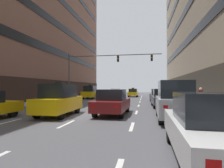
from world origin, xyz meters
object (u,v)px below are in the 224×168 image
Objects in this scene: car_parked_1 at (174,101)px; pedestrian_0 at (201,97)px; taxi_driving_3 at (59,100)px; traffic_signal_0 at (101,65)px; taxi_driving_4 at (133,93)px; car_driving_2 at (115,93)px; taxi_driving_0 at (90,92)px; car_parked_2 at (163,98)px; car_parked_0 at (212,128)px; car_parked_3 at (158,96)px; car_driving_5 at (112,102)px.

car_parked_1 is 4.88m from pedestrian_0.
traffic_signal_0 reaches higher than taxi_driving_3.
car_parked_1 reaches higher than taxi_driving_4.
pedestrian_0 reaches higher than car_driving_2.
taxi_driving_4 is at bearing 19.17° from car_driving_2.
taxi_driving_0 is 9.83m from taxi_driving_4.
car_parked_0 is at bearing -90.01° from car_parked_2.
car_parked_1 is (7.21, -0.43, 0.08)m from taxi_driving_3.
taxi_driving_0 is 6.01m from traffic_signal_0.
taxi_driving_0 is 1.01× the size of taxi_driving_4.
car_parked_0 is at bearing -76.49° from car_driving_2.
car_parked_0 is (7.22, -30.04, 0.08)m from car_driving_2.
taxi_driving_4 is 0.96× the size of car_parked_3.
car_driving_2 is 0.91× the size of car_driving_5.
taxi_driving_4 is 18.90m from car_parked_2.
car_parked_1 reaches higher than car_parked_2.
car_parked_3 is at bearing -72.80° from taxi_driving_4.
taxi_driving_0 is 20.84m from car_parked_1.
taxi_driving_4 is 0.92× the size of car_parked_0.
pedestrian_0 is at bearing -73.08° from taxi_driving_4.
car_parked_3 is (0.00, 18.68, -0.03)m from car_parked_0.
traffic_signal_0 is at bearing 135.56° from car_parked_2.
car_parked_1 is at bearing -3.41° from taxi_driving_3.
taxi_driving_4 reaches higher than car_driving_5.
car_parked_0 is (7.21, -6.29, -0.18)m from taxi_driving_3.
car_parked_3 is at bearing 59.79° from taxi_driving_3.
car_driving_2 is 23.75m from taxi_driving_3.
car_parked_2 is at bearing -90.00° from car_parked_3.
car_driving_5 is (6.62, -16.52, -0.19)m from taxi_driving_0.
traffic_signal_0 is (-3.96, 12.97, 4.25)m from car_driving_5.
car_driving_5 is at bearing -89.89° from taxi_driving_4.
car_driving_5 is at bearing 117.42° from car_parked_0.
car_parked_1 is 1.03× the size of car_parked_3.
car_parked_2 is at bearing 54.33° from car_driving_5.
pedestrian_0 reaches higher than taxi_driving_4.
car_parked_3 is (3.83, 11.31, -0.02)m from car_driving_5.
taxi_driving_0 is 17.89m from taxi_driving_3.
car_driving_2 is 22.92m from car_driving_5.
car_driving_5 is 1.03× the size of car_parked_3.
car_driving_2 is at bearing 106.62° from car_parked_1.
car_parked_3 is 2.64× the size of pedestrian_0.
car_parked_0 is 0.35× the size of traffic_signal_0.
taxi_driving_0 is 0.33× the size of traffic_signal_0.
car_parked_0 is 1.01× the size of car_parked_2.
car_parked_0 reaches higher than car_parked_2.
car_parked_0 is 10.34m from pedestrian_0.
taxi_driving_4 reaches higher than car_parked_3.
taxi_driving_4 is 2.52× the size of pedestrian_0.
pedestrian_0 is (6.40, 2.64, 0.28)m from car_driving_5.
car_driving_2 is 30.89m from car_parked_0.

